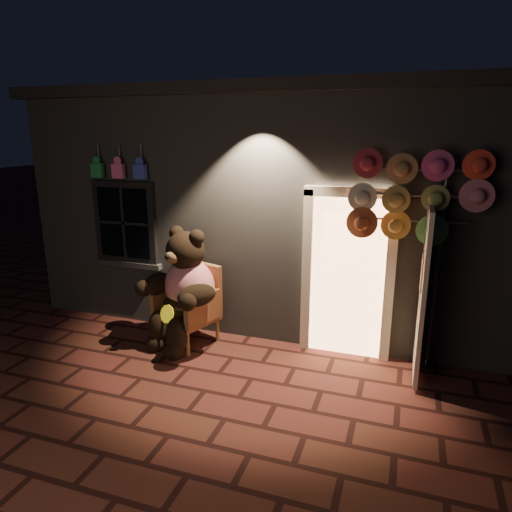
% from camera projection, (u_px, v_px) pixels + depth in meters
% --- Properties ---
extents(ground, '(60.00, 60.00, 0.00)m').
position_uv_depth(ground, '(205.00, 391.00, 5.16)').
color(ground, '#552420').
rests_on(ground, ground).
extents(shop_building, '(7.30, 5.95, 3.51)m').
position_uv_depth(shop_building, '(294.00, 194.00, 8.35)').
color(shop_building, slate).
rests_on(shop_building, ground).
extents(wicker_armchair, '(0.91, 0.87, 1.09)m').
position_uv_depth(wicker_armchair, '(191.00, 303.00, 6.29)').
color(wicker_armchair, '#A47F3F').
rests_on(wicker_armchair, ground).
extents(teddy_bear, '(1.14, 1.07, 1.66)m').
position_uv_depth(teddy_bear, '(184.00, 290.00, 6.12)').
color(teddy_bear, red).
rests_on(teddy_bear, ground).
extents(hat_rack, '(1.49, 0.22, 2.64)m').
position_uv_depth(hat_rack, '(412.00, 196.00, 5.13)').
color(hat_rack, '#59595E').
rests_on(hat_rack, ground).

